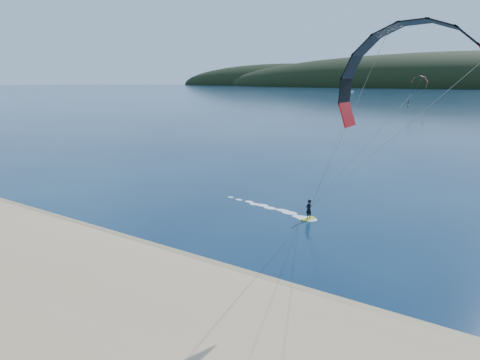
# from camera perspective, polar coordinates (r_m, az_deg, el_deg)

# --- Properties ---
(ground) EXTENTS (1800.00, 1800.00, 0.00)m
(ground) POSITION_cam_1_polar(r_m,az_deg,el_deg) (28.30, -17.91, -13.10)
(ground) COLOR #071837
(ground) RESTS_ON ground
(wet_sand) EXTENTS (220.00, 2.50, 0.10)m
(wet_sand) POSITION_cam_1_polar(r_m,az_deg,el_deg) (30.97, -11.43, -10.13)
(wet_sand) COLOR #88754F
(wet_sand) RESTS_ON ground
(kitesurfer_near) EXTENTS (24.46, 9.67, 16.44)m
(kitesurfer_near) POSITION_cam_1_polar(r_m,az_deg,el_deg) (27.22, 22.35, 10.48)
(kitesurfer_near) COLOR yellow
(kitesurfer_near) RESTS_ON ground
(kitesurfer_far) EXTENTS (10.28, 8.12, 13.67)m
(kitesurfer_far) POSITION_cam_1_polar(r_m,az_deg,el_deg) (220.55, 23.97, 12.29)
(kitesurfer_far) COLOR yellow
(kitesurfer_far) RESTS_ON ground
(sailboat) EXTENTS (9.15, 5.69, 12.74)m
(sailboat) POSITION_cam_1_polar(r_m,az_deg,el_deg) (435.97, 15.20, 12.03)
(sailboat) COLOR white
(sailboat) RESTS_ON ground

